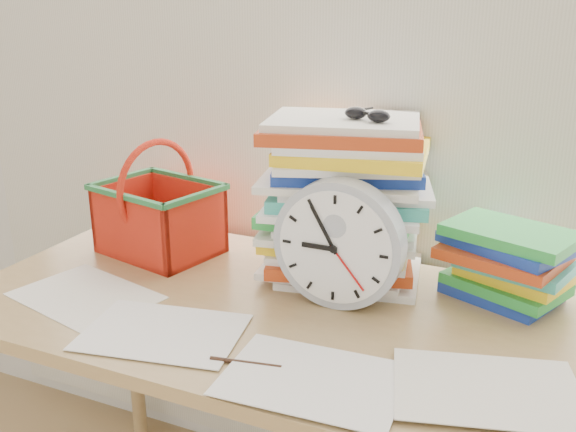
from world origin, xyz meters
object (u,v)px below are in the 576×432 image
at_px(basket, 158,198).
at_px(desk, 282,337).
at_px(paper_stack, 347,199).
at_px(book_stack, 508,264).
at_px(clock, 339,244).

bearing_deg(basket, desk, -8.01).
distance_m(paper_stack, book_stack, 0.38).
bearing_deg(book_stack, clock, -151.99).
bearing_deg(paper_stack, desk, -106.46).
relative_size(clock, basket, 0.96).
bearing_deg(basket, paper_stack, 19.91).
xyz_separation_m(desk, clock, (0.10, 0.06, 0.21)).
xyz_separation_m(clock, basket, (-0.52, 0.10, 0.01)).
bearing_deg(clock, basket, 169.16).
bearing_deg(desk, book_stack, 28.42).
bearing_deg(desk, basket, 159.15).
xyz_separation_m(paper_stack, book_stack, (0.36, 0.01, -0.10)).
relative_size(clock, book_stack, 1.00).
relative_size(desk, paper_stack, 3.75).
distance_m(clock, basket, 0.53).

